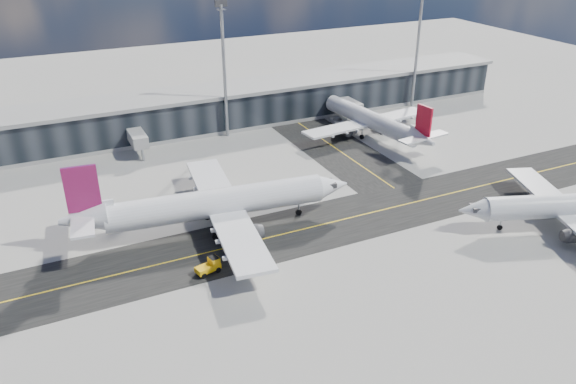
# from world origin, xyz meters

# --- Properties ---
(ground) EXTENTS (300.00, 300.00, 0.00)m
(ground) POSITION_xyz_m (0.00, 0.00, 0.00)
(ground) COLOR gray
(ground) RESTS_ON ground
(taxiway_lanes) EXTENTS (180.00, 63.00, 0.03)m
(taxiway_lanes) POSITION_xyz_m (3.91, 10.74, 0.01)
(taxiway_lanes) COLOR black
(taxiway_lanes) RESTS_ON ground
(terminal_concourse) EXTENTS (152.00, 19.80, 8.80)m
(terminal_concourse) POSITION_xyz_m (0.04, 54.93, 4.09)
(terminal_concourse) COLOR black
(terminal_concourse) RESTS_ON ground
(floodlight_masts) EXTENTS (102.50, 0.70, 28.90)m
(floodlight_masts) POSITION_xyz_m (0.00, 48.00, 15.61)
(floodlight_masts) COLOR gray
(floodlight_masts) RESTS_ON ground
(airliner_af) EXTENTS (44.74, 38.24, 13.25)m
(airliner_af) POSITION_xyz_m (-15.89, 10.18, 4.38)
(airliner_af) COLOR white
(airliner_af) RESTS_ON ground
(airliner_redtail) EXTENTS (32.16, 37.63, 11.14)m
(airliner_redtail) POSITION_xyz_m (28.60, 34.12, 3.68)
(airliner_redtail) COLOR white
(airliner_redtail) RESTS_ON ground
(airliner_near) EXTENTS (36.54, 31.57, 11.16)m
(airliner_near) POSITION_xyz_m (35.38, -13.32, 3.69)
(airliner_near) COLOR silver
(airliner_near) RESTS_ON ground
(baggage_tug) EXTENTS (3.68, 2.44, 2.12)m
(baggage_tug) POSITION_xyz_m (-20.25, -0.94, 1.06)
(baggage_tug) COLOR #FFB70D
(baggage_tug) RESTS_ON ground
(service_van) EXTENTS (3.21, 5.88, 1.56)m
(service_van) POSITION_xyz_m (25.89, 44.00, 0.78)
(service_van) COLOR white
(service_van) RESTS_ON ground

